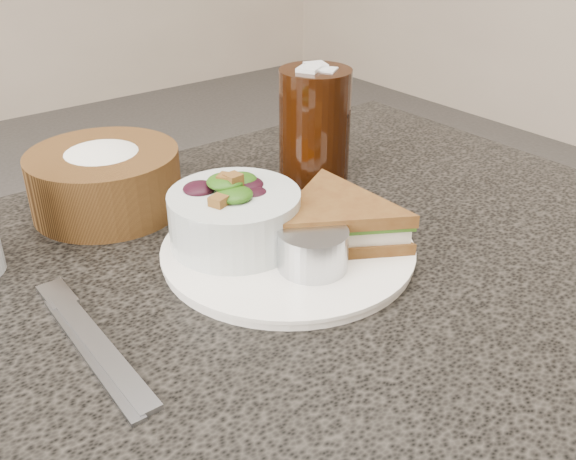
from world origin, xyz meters
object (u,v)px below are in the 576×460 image
(salad_bowl, at_px, (234,209))
(bread_basket, at_px, (104,171))
(dressing_ramekin, at_px, (313,249))
(cola_glass, at_px, (315,120))
(dinner_plate, at_px, (288,251))
(sandwich, at_px, (336,221))

(salad_bowl, distance_m, bread_basket, 0.19)
(dressing_ramekin, height_order, cola_glass, cola_glass)
(bread_basket, xyz_separation_m, cola_glass, (0.25, -0.08, 0.03))
(bread_basket, bearing_deg, dressing_ramekin, -70.28)
(dinner_plate, xyz_separation_m, salad_bowl, (-0.04, 0.04, 0.04))
(sandwich, relative_size, cola_glass, 1.11)
(sandwich, bearing_deg, cola_glass, 87.26)
(dinner_plate, bearing_deg, salad_bowl, 134.30)
(cola_glass, bearing_deg, bread_basket, 163.46)
(cola_glass, bearing_deg, sandwich, -123.18)
(cola_glass, bearing_deg, dressing_ramekin, -130.22)
(salad_bowl, bearing_deg, cola_glass, 27.88)
(bread_basket, distance_m, cola_glass, 0.27)
(dinner_plate, xyz_separation_m, cola_glass, (0.15, 0.14, 0.07))
(salad_bowl, distance_m, dressing_ramekin, 0.10)
(salad_bowl, bearing_deg, bread_basket, 109.76)
(sandwich, bearing_deg, dinner_plate, -174.18)
(sandwich, relative_size, salad_bowl, 1.26)
(dinner_plate, height_order, cola_glass, cola_glass)
(dressing_ramekin, relative_size, cola_glass, 0.45)
(cola_glass, bearing_deg, salad_bowl, -152.12)
(salad_bowl, relative_size, dressing_ramekin, 1.97)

